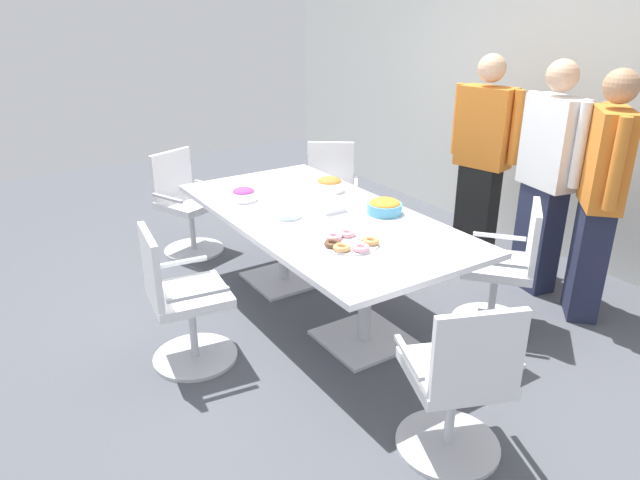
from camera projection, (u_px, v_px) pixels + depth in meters
name	position (u px, v px, depth m)	size (l,w,h in m)	color
ground_plane	(320.00, 308.00, 4.42)	(10.00, 10.00, 0.01)	#4C4F56
back_wall	(551.00, 93.00, 5.08)	(8.00, 0.10, 2.80)	silver
conference_table	(320.00, 230.00, 4.18)	(2.40, 1.20, 0.75)	silver
office_chair_0	(504.00, 273.00, 4.03)	(0.76, 0.76, 0.91)	silver
office_chair_1	(330.00, 198.00, 5.54)	(0.76, 0.76, 0.91)	silver
office_chair_2	(186.00, 208.00, 5.27)	(0.70, 0.70, 0.91)	silver
office_chair_3	(182.00, 305.00, 3.61)	(0.60, 0.60, 0.91)	silver
office_chair_4	(458.00, 388.00, 2.84)	(0.70, 0.70, 0.91)	silver
person_standing_0	(482.00, 157.00, 4.94)	(0.61, 0.32, 1.76)	black
person_standing_1	(547.00, 176.00, 4.39)	(0.61, 0.30, 1.77)	#232842
person_standing_2	(600.00, 195.00, 3.98)	(0.48, 0.50, 1.76)	#232842
snack_bowl_chips_orange	(385.00, 206.00, 4.12)	(0.25, 0.25, 0.11)	#4C9EC6
snack_bowl_candy_mix	(244.00, 194.00, 4.38)	(0.19, 0.19, 0.10)	white
snack_bowl_pretzels	(330.00, 184.00, 4.59)	(0.22, 0.22, 0.12)	white
donut_platter	(351.00, 242.00, 3.60)	(0.35, 0.35, 0.04)	white
plate_stack	(287.00, 214.00, 4.06)	(0.20, 0.20, 0.04)	white
napkin_pile	(329.00, 205.00, 4.18)	(0.18, 0.18, 0.09)	white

